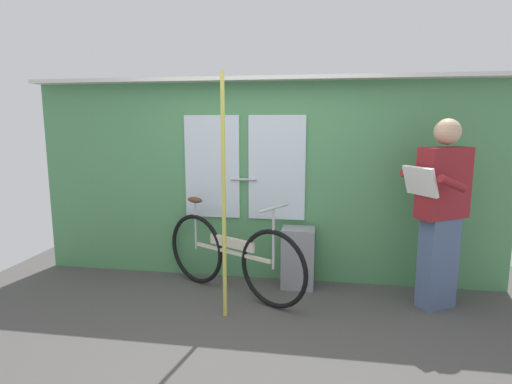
% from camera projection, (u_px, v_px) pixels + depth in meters
% --- Properties ---
extents(ground_plane, '(6.02, 4.25, 0.04)m').
position_uv_depth(ground_plane, '(240.00, 338.00, 3.38)').
color(ground_plane, '#474442').
extents(train_door_wall, '(5.02, 0.28, 2.15)m').
position_uv_depth(train_door_wall, '(263.00, 177.00, 4.47)').
color(train_door_wall, '#4C8C56').
rests_on(train_door_wall, ground_plane).
extents(bicycle_near_door, '(1.56, 0.88, 0.95)m').
position_uv_depth(bicycle_near_door, '(231.00, 256.00, 4.14)').
color(bicycle_near_door, black).
rests_on(bicycle_near_door, ground_plane).
extents(passenger_reading_newspaper, '(0.64, 0.59, 1.73)m').
position_uv_depth(passenger_reading_newspaper, '(441.00, 210.00, 3.75)').
color(passenger_reading_newspaper, slate).
rests_on(passenger_reading_newspaper, ground_plane).
extents(trash_bin_by_wall, '(0.33, 0.28, 0.63)m').
position_uv_depth(trash_bin_by_wall, '(298.00, 258.00, 4.33)').
color(trash_bin_by_wall, gray).
rests_on(trash_bin_by_wall, ground_plane).
extents(handrail_pole, '(0.04, 0.04, 2.11)m').
position_uv_depth(handrail_pole, '(224.00, 199.00, 3.55)').
color(handrail_pole, '#C6C14C').
rests_on(handrail_pole, ground_plane).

